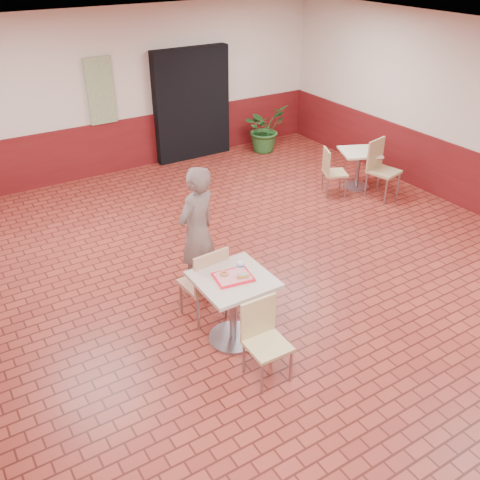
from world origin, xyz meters
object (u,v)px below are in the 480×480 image
main_table (233,299)px  paper_cup (240,265)px  chair_main_front (264,336)px  chair_second_front (380,166)px  customer (197,232)px  second_table (358,163)px  chair_main_back (206,281)px  long_john_donut (243,276)px  potted_plant (264,128)px  chair_second_left (331,169)px  ring_donut (224,273)px  serving_tray (233,277)px

main_table → paper_cup: size_ratio=9.33×
chair_main_front → chair_second_front: size_ratio=0.88×
customer → second_table: 4.27m
chair_main_back → long_john_donut: bearing=102.1°
potted_plant → chair_second_left: bearing=-95.8°
ring_donut → chair_second_front: bearing=24.0°
main_table → chair_second_front: (4.21, 1.98, -0.00)m
chair_main_front → chair_main_back: 1.11m
long_john_donut → chair_second_left: 4.32m
chair_main_back → chair_second_front: (4.28, 1.50, 0.01)m
paper_cup → second_table: (4.02, 2.38, -0.45)m
serving_tray → potted_plant: bearing=52.5°
main_table → serving_tray: bearing=-90.0°
customer → potted_plant: (3.65, 3.86, -0.37)m
chair_second_front → chair_main_front: bearing=-161.1°
potted_plant → second_table: bearing=-81.5°
serving_tray → paper_cup: paper_cup is taller
long_john_donut → chair_second_front: bearing=26.5°
ring_donut → chair_second_left: size_ratio=0.12×
customer → second_table: bearing=175.8°
potted_plant → paper_cup: bearing=-126.9°
customer → chair_main_back: bearing=47.4°
main_table → long_john_donut: 0.34m
long_john_donut → chair_second_front: chair_second_front is taller
chair_main_back → second_table: chair_main_back is taller
potted_plant → main_table: bearing=-127.5°
long_john_donut → potted_plant: potted_plant is taller
ring_donut → second_table: 4.86m
long_john_donut → paper_cup: size_ratio=1.64×
serving_tray → potted_plant: (3.79, 4.94, -0.36)m
ring_donut → potted_plant: size_ratio=0.10×
long_john_donut → paper_cup: (0.06, 0.16, 0.03)m
chair_main_front → ring_donut: (-0.05, 0.71, 0.38)m
main_table → customer: customer is taller
main_table → potted_plant: 6.22m
customer → chair_second_front: size_ratio=1.70×
chair_second_front → main_table: bearing=-167.6°
serving_tray → main_table: bearing=90.0°
chair_main_back → paper_cup: chair_main_back is taller
customer → chair_second_left: size_ratio=2.05×
paper_cup → chair_second_front: size_ratio=0.09×
chair_second_left → chair_second_front: size_ratio=0.83×
customer → long_john_donut: size_ratio=11.63×
long_john_donut → chair_second_front: 4.62m
chair_main_back → serving_tray: size_ratio=2.48×
potted_plant → serving_tray: bearing=-127.5°
main_table → potted_plant: bearing=52.5°
customer → long_john_donut: bearing=64.2°
main_table → potted_plant: potted_plant is taller
customer → ring_donut: bearing=55.5°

